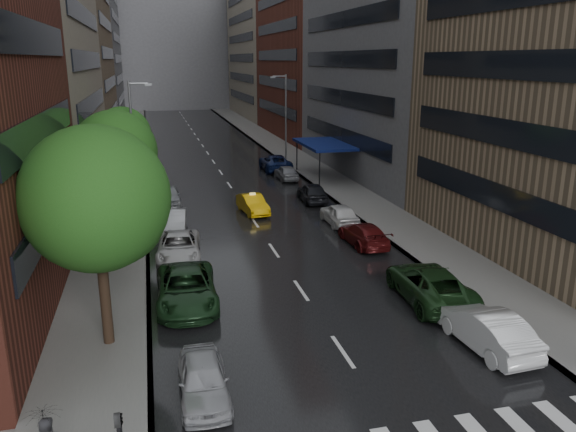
# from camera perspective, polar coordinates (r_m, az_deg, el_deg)

# --- Properties ---
(ground) EXTENTS (220.00, 220.00, 0.00)m
(ground) POSITION_cam_1_polar(r_m,az_deg,el_deg) (18.81, 9.84, -19.21)
(ground) COLOR gray
(ground) RESTS_ON ground
(road) EXTENTS (14.00, 140.00, 0.01)m
(road) POSITION_cam_1_polar(r_m,az_deg,el_deg) (65.22, -7.98, 6.08)
(road) COLOR black
(road) RESTS_ON ground
(sidewalk_left) EXTENTS (4.00, 140.00, 0.15)m
(sidewalk_left) POSITION_cam_1_polar(r_m,az_deg,el_deg) (64.92, -15.94, 5.65)
(sidewalk_left) COLOR gray
(sidewalk_left) RESTS_ON ground
(sidewalk_right) EXTENTS (4.00, 140.00, 0.15)m
(sidewalk_right) POSITION_cam_1_polar(r_m,az_deg,el_deg) (66.72, -0.23, 6.51)
(sidewalk_right) COLOR gray
(sidewalk_right) RESTS_ON ground
(buildings_left) EXTENTS (8.00, 108.00, 38.00)m
(buildings_left) POSITION_cam_1_polar(r_m,az_deg,el_deg) (73.46, -21.67, 18.76)
(buildings_left) COLOR maroon
(buildings_left) RESTS_ON ground
(buildings_right) EXTENTS (8.05, 109.10, 36.00)m
(buildings_right) POSITION_cam_1_polar(r_m,az_deg,el_deg) (74.06, 3.22, 19.00)
(buildings_right) COLOR #937A5B
(buildings_right) RESTS_ON ground
(building_far) EXTENTS (40.00, 14.00, 32.00)m
(building_far) POSITION_cam_1_polar(r_m,az_deg,el_deg) (132.27, -11.62, 17.66)
(building_far) COLOR slate
(building_far) RESTS_ON ground
(tree_near) EXTENTS (5.35, 5.35, 8.52)m
(tree_near) POSITION_cam_1_polar(r_m,az_deg,el_deg) (21.29, -18.94, 1.62)
(tree_near) COLOR #382619
(tree_near) RESTS_ON ground
(tree_mid) EXTENTS (4.94, 4.94, 7.87)m
(tree_mid) POSITION_cam_1_polar(r_m,az_deg,el_deg) (34.81, -17.16, 6.21)
(tree_mid) COLOR #382619
(tree_mid) RESTS_ON ground
(tree_far) EXTENTS (4.48, 4.48, 7.14)m
(tree_far) POSITION_cam_1_polar(r_m,az_deg,el_deg) (46.49, -16.45, 7.85)
(tree_far) COLOR #382619
(tree_far) RESTS_ON ground
(taxi) EXTENTS (1.89, 4.21, 1.34)m
(taxi) POSITION_cam_1_polar(r_m,az_deg,el_deg) (40.25, -3.61, 1.22)
(taxi) COLOR #EDB00C
(taxi) RESTS_ON ground
(parked_cars_left) EXTENTS (2.82, 30.32, 1.58)m
(parked_cars_left) POSITION_cam_1_polar(r_m,az_deg,el_deg) (30.15, -10.89, -3.92)
(parked_cars_left) COLOR #A1A1A6
(parked_cars_left) RESTS_ON ground
(parked_cars_right) EXTENTS (3.04, 41.97, 1.60)m
(parked_cars_right) POSITION_cam_1_polar(r_m,az_deg,el_deg) (38.33, 4.81, 0.59)
(parked_cars_right) COLOR white
(parked_cars_right) RESTS_ON ground
(street_lamp_left) EXTENTS (1.74, 0.22, 9.00)m
(street_lamp_left) POSITION_cam_1_polar(r_m,az_deg,el_deg) (44.39, -15.40, 7.60)
(street_lamp_left) COLOR gray
(street_lamp_left) RESTS_ON sidewalk_left
(street_lamp_right) EXTENTS (1.74, 0.22, 9.00)m
(street_lamp_right) POSITION_cam_1_polar(r_m,az_deg,el_deg) (60.99, -0.30, 10.20)
(street_lamp_right) COLOR gray
(street_lamp_right) RESTS_ON sidewalk_right
(awning) EXTENTS (4.00, 8.00, 3.12)m
(awning) POSITION_cam_1_polar(r_m,az_deg,el_deg) (51.97, 3.70, 7.27)
(awning) COLOR navy
(awning) RESTS_ON sidewalk_right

